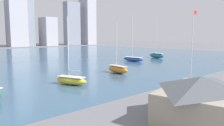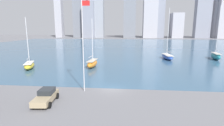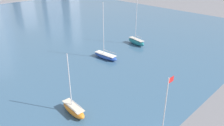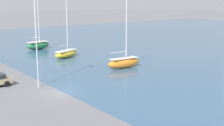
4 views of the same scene
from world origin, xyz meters
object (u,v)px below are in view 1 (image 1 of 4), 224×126
at_px(sailboat_yellow, 71,80).
at_px(sailboat_blue, 133,59).
at_px(flag_pole, 192,44).
at_px(sailboat_teal, 157,55).
at_px(sailboat_orange, 118,69).
at_px(boat_shed, 200,98).
at_px(parked_pickup_tan, 207,86).

distance_m(sailboat_yellow, sailboat_blue, 40.26).
relative_size(flag_pole, sailboat_teal, 0.82).
relative_size(sailboat_teal, sailboat_blue, 1.04).
height_order(sailboat_yellow, sailboat_blue, sailboat_blue).
distance_m(flag_pole, sailboat_orange, 18.49).
distance_m(sailboat_teal, sailboat_blue, 15.24).
relative_size(boat_shed, sailboat_orange, 0.95).
bearing_deg(parked_pickup_tan, sailboat_teal, 39.04).
distance_m(sailboat_orange, parked_pickup_tan, 22.05).
xyz_separation_m(boat_shed, flag_pole, (16.30, 9.45, 4.99)).
xyz_separation_m(boat_shed, sailboat_teal, (50.57, 41.80, -1.15)).
xyz_separation_m(flag_pole, sailboat_orange, (-2.38, 17.22, -6.28)).
bearing_deg(sailboat_yellow, sailboat_blue, 4.12).
height_order(flag_pole, sailboat_orange, flag_pole).
relative_size(sailboat_yellow, sailboat_teal, 0.73).
xyz_separation_m(sailboat_teal, sailboat_blue, (-15.21, -1.01, -0.27)).
height_order(sailboat_teal, parked_pickup_tan, sailboat_teal).
bearing_deg(sailboat_blue, boat_shed, -135.86).
bearing_deg(sailboat_orange, flag_pole, -78.68).
bearing_deg(sailboat_blue, sailboat_orange, -151.57).
distance_m(boat_shed, sailboat_blue, 54.01).
distance_m(boat_shed, sailboat_yellow, 23.63).
height_order(flag_pole, sailboat_blue, sailboat_blue).
xyz_separation_m(flag_pole, parked_pickup_tan, (-3.91, -4.78, -6.40)).
xyz_separation_m(boat_shed, sailboat_orange, (13.92, 26.67, -1.29)).
bearing_deg(flag_pole, sailboat_yellow, 140.83).
height_order(flag_pole, parked_pickup_tan, flag_pole).
relative_size(boat_shed, flag_pole, 0.84).
bearing_deg(sailboat_yellow, sailboat_orange, -9.48).
relative_size(sailboat_orange, sailboat_teal, 0.72).
bearing_deg(sailboat_yellow, sailboat_teal, -1.76).
height_order(sailboat_blue, parked_pickup_tan, sailboat_blue).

